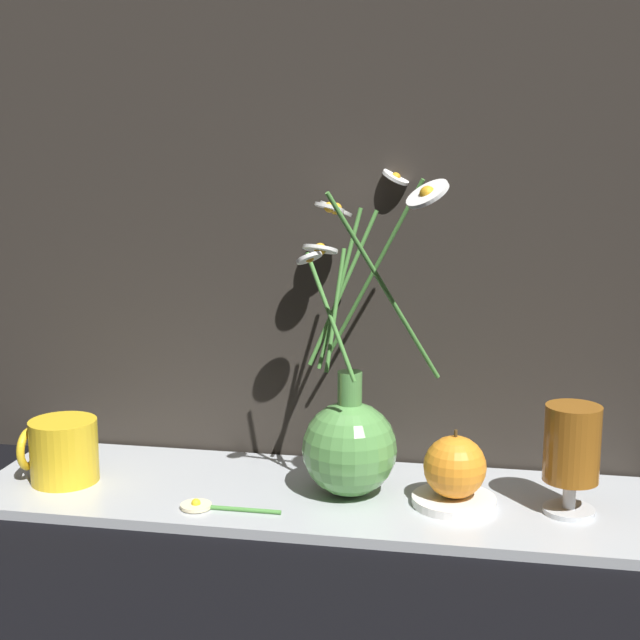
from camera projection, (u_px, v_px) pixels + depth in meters
name	position (u px, v px, depth m)	size (l,w,h in m)	color
ground_plane	(308.00, 500.00, 1.08)	(6.00, 6.00, 0.00)	black
shelf	(308.00, 496.00, 1.07)	(0.80, 0.24, 0.01)	#B2B7BC
backdrop_wall	(328.00, 41.00, 1.11)	(1.30, 0.02, 1.10)	#2D2823
vase_with_flowers	(350.00, 436.00, 1.05)	(0.19, 0.28, 0.38)	#59994C
yellow_mug	(62.00, 451.00, 1.10)	(0.09, 0.08, 0.08)	yellow
tea_glass	(572.00, 448.00, 0.99)	(0.06, 0.06, 0.13)	silver
saucer_plate	(454.00, 501.00, 1.03)	(0.10, 0.10, 0.01)	white
orange_fruit	(455.00, 467.00, 1.02)	(0.07, 0.07, 0.08)	orange
loose_daisy	(208.00, 506.00, 1.02)	(0.12, 0.04, 0.01)	#4C8E3D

